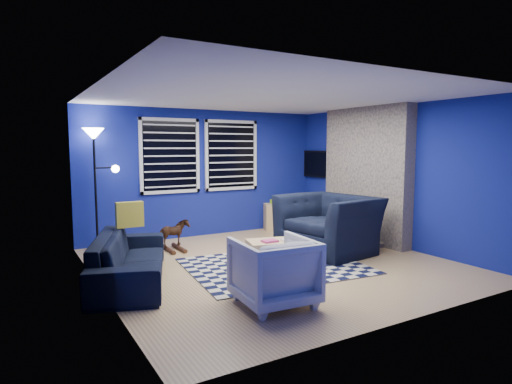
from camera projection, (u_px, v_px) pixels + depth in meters
floor at (274, 264)px, 6.50m from camera, size 5.00×5.00×0.00m
ceiling at (274, 97)px, 6.24m from camera, size 5.00×5.00×0.00m
wall_back at (206, 173)px, 8.52m from camera, size 5.00×0.00×5.00m
wall_left at (98, 190)px, 5.12m from camera, size 0.00×5.00×5.00m
wall_right at (392, 176)px, 7.63m from camera, size 0.00×5.00×5.00m
fireplace at (366, 178)px, 7.99m from camera, size 0.65×2.00×2.50m
window_left at (170, 156)px, 8.07m from camera, size 1.17×0.06×1.42m
window_right at (232, 155)px, 8.72m from camera, size 1.17×0.06×1.42m
tv at (319, 164)px, 9.30m from camera, size 0.07×1.00×0.58m
rug at (274, 266)px, 6.34m from camera, size 2.69×2.24×0.02m
sofa at (130, 258)px, 5.60m from camera, size 2.30×1.49×0.62m
armchair_big at (329, 224)px, 7.17m from camera, size 1.66×1.50×0.95m
armchair_bent at (274, 271)px, 4.77m from camera, size 0.88×0.90×0.77m
rocking_horse at (173, 233)px, 7.30m from camera, size 0.36×0.59×0.46m
coffee_table at (276, 248)px, 6.31m from camera, size 0.92×0.67×0.42m
cabinet at (280, 216)px, 9.21m from camera, size 0.78×0.65×0.65m
floor_lamp at (96, 151)px, 7.18m from camera, size 0.57×0.35×2.08m
throw_pillow at (130, 215)px, 6.11m from camera, size 0.38×0.12×0.36m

